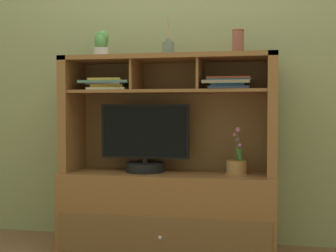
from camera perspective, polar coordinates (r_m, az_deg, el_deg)
name	(u,v)px	position (r m, az deg, el deg)	size (l,w,h in m)	color
floor_plane	(168,251)	(3.17, 0.00, -15.09)	(6.00, 6.00, 0.02)	brown
back_wall	(175,42)	(3.31, 0.89, 10.32)	(6.00, 0.02, 2.80)	#919868
media_console	(168,190)	(3.08, 0.02, -7.85)	(1.39, 0.49, 1.27)	#905D33
tv_monitor	(145,144)	(3.07, -2.88, -2.29)	(0.59, 0.26, 0.45)	black
potted_orchid	(237,166)	(2.98, 8.46, -4.95)	(0.15, 0.15, 0.30)	#A87544
magazine_stack_left	(108,84)	(3.09, -7.35, 5.11)	(0.34, 0.26, 0.08)	beige
magazine_stack_centre	(228,83)	(2.93, 7.42, 5.27)	(0.30, 0.25, 0.08)	#26304A
diffuser_bottle	(168,48)	(3.06, 0.04, 9.52)	(0.08, 0.08, 0.28)	slate
potted_succulent	(101,43)	(3.16, -8.23, 10.01)	(0.11, 0.11, 0.18)	silver
ceramic_vase	(238,42)	(3.00, 8.61, 10.22)	(0.08, 0.08, 0.16)	brown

